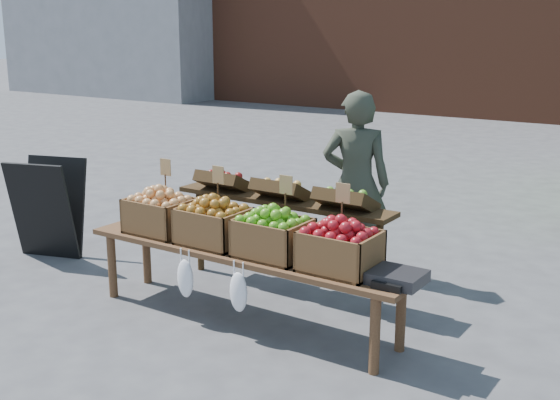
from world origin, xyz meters
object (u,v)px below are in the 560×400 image
Objects in this scene: vendor at (356,184)px; weighing_scale at (397,277)px; crate_golden_apples at (160,216)px; crate_green_apples at (340,251)px; chalkboard_sign at (48,208)px; back_table at (282,231)px; crate_red_apples at (273,238)px; crate_russet_pears at (214,226)px; display_bench at (243,286)px.

weighing_scale is (1.08, -1.45, -0.22)m from vendor.
crate_green_apples is at bearing 0.00° from crate_golden_apples.
crate_golden_apples is (1.68, -0.21, 0.22)m from chalkboard_sign.
vendor is 0.79× the size of back_table.
vendor reaches higher than crate_red_apples.
vendor is 3.31× the size of crate_russet_pears.
crate_red_apples is at bearing 0.00° from crate_russet_pears.
vendor is 1.46m from crate_red_apples.
vendor reaches higher than crate_russet_pears.
crate_green_apples is at bearing 89.56° from vendor.
crate_russet_pears is at bearing 48.29° from vendor.
weighing_scale is (1.25, 0.00, 0.33)m from display_bench.
display_bench is (2.50, -0.21, -0.20)m from chalkboard_sign.
crate_russet_pears and crate_red_apples have the same top height.
crate_golden_apples is 1.00× the size of crate_russet_pears.
back_table reaches higher than crate_green_apples.
weighing_scale is at bearing 0.00° from crate_green_apples.
back_table reaches higher than display_bench.
crate_green_apples is (1.65, 0.00, 0.00)m from crate_golden_apples.
chalkboard_sign is at bearing -167.96° from back_table.
weighing_scale is (1.53, 0.00, -0.10)m from crate_russet_pears.
back_table is 1.56m from weighing_scale.
crate_red_apples is (0.55, 0.00, 0.00)m from crate_russet_pears.
crate_red_apples is (1.10, 0.00, 0.00)m from crate_golden_apples.
crate_russet_pears reaches higher than weighing_scale.
crate_russet_pears is at bearing -101.56° from back_table.
vendor is 0.61× the size of display_bench.
chalkboard_sign is 1.94× the size of crate_golden_apples.
crate_red_apples is 0.55m from crate_green_apples.
chalkboard_sign is at bearing 175.13° from display_bench.
crate_golden_apples and crate_russet_pears have the same top height.
chalkboard_sign is at bearing 172.76° from crate_golden_apples.
crate_golden_apples is at bearing -134.08° from back_table.
weighing_scale is at bearing 0.00° from crate_russet_pears.
back_table is (-0.30, -0.73, -0.31)m from vendor.
back_table reaches higher than crate_red_apples.
display_bench is 0.93m from crate_green_apples.
crate_golden_apples is 2.08m from weighing_scale.
weighing_scale is (0.98, 0.00, -0.10)m from crate_red_apples.
crate_green_apples is at bearing 180.00° from weighing_scale.
crate_golden_apples is (-0.70, -0.72, 0.19)m from back_table.
crate_red_apples is 1.00× the size of crate_green_apples.
crate_russet_pears is 1.47× the size of weighing_scale.
crate_russet_pears is (-0.27, 0.00, 0.42)m from display_bench.
vendor is 1.60m from crate_green_apples.
back_table is at bearing 78.44° from crate_russet_pears.
chalkboard_sign is 3.34m from crate_green_apples.
vendor reaches higher than crate_green_apples.
back_table is 0.78× the size of display_bench.
crate_golden_apples is at bearing 180.00° from weighing_scale.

